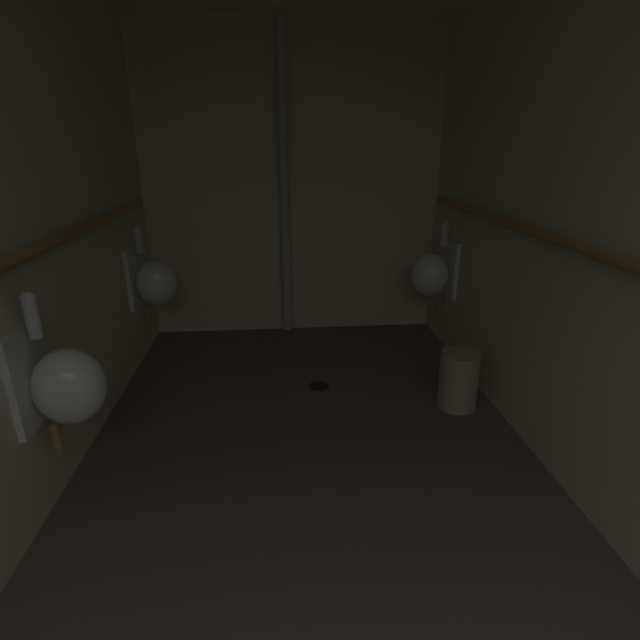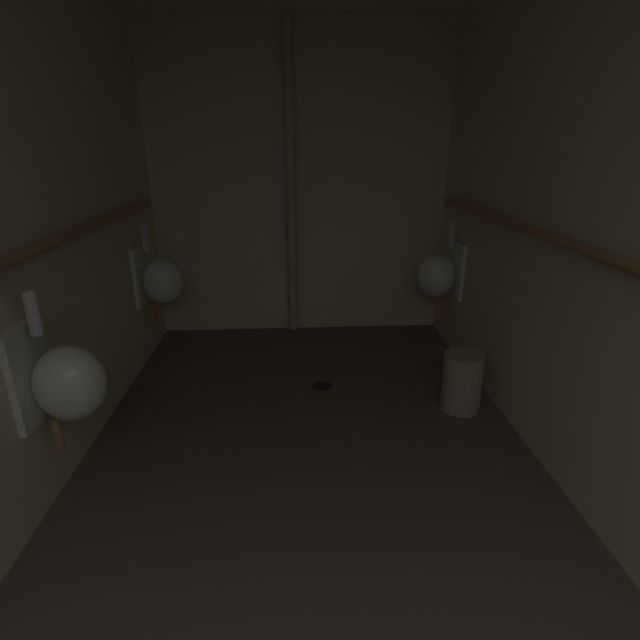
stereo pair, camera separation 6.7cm
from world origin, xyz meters
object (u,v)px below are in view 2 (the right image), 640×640
at_px(urinal_right_mid, 439,274).
at_px(waste_bin, 462,382).
at_px(urinal_left_far, 160,280).
at_px(standpipe_back_wall, 291,189).
at_px(floor_drain, 322,386).
at_px(urinal_left_mid, 65,381).

bearing_deg(urinal_right_mid, waste_bin, -95.80).
xyz_separation_m(urinal_left_far, standpipe_back_wall, (0.98, 0.47, 0.61)).
relative_size(floor_drain, waste_bin, 0.38).
bearing_deg(urinal_left_far, floor_drain, -26.01).
relative_size(urinal_right_mid, floor_drain, 5.39).
bearing_deg(waste_bin, floor_drain, 158.62).
bearing_deg(waste_bin, urinal_right_mid, 84.20).
height_order(urinal_left_mid, floor_drain, urinal_left_mid).
relative_size(urinal_left_mid, waste_bin, 2.06).
bearing_deg(standpipe_back_wall, floor_drain, -79.69).
distance_m(urinal_right_mid, standpipe_back_wall, 1.36).
relative_size(urinal_left_far, urinal_right_mid, 1.00).
height_order(urinal_right_mid, standpipe_back_wall, standpipe_back_wall).
relative_size(urinal_left_far, standpipe_back_wall, 0.31).
distance_m(urinal_left_mid, urinal_right_mid, 2.68).
bearing_deg(urinal_right_mid, urinal_left_mid, -142.15).
height_order(floor_drain, waste_bin, waste_bin).
bearing_deg(standpipe_back_wall, urinal_right_mid, -20.47).
relative_size(standpipe_back_wall, floor_drain, 17.16).
distance_m(urinal_left_far, standpipe_back_wall, 1.25).
xyz_separation_m(urinal_left_far, floor_drain, (1.17, -0.57, -0.61)).
height_order(urinal_left_mid, waste_bin, urinal_left_mid).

